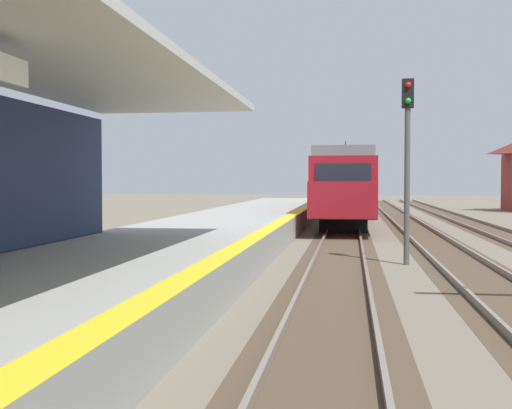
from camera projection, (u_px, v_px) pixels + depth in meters
station_platform at (138, 266)px, 14.58m from camera, size 5.00×80.00×0.91m
track_pair_nearest_platform at (339, 265)px, 17.92m from camera, size 2.34×120.00×0.16m
track_pair_middle at (466, 267)px, 17.43m from camera, size 2.34×120.00×0.16m
approaching_train at (345, 184)px, 35.75m from camera, size 2.93×19.60×4.76m
rail_signal_post at (407, 151)px, 18.19m from camera, size 0.32×0.34×5.20m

